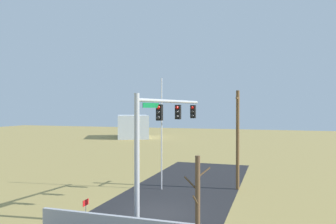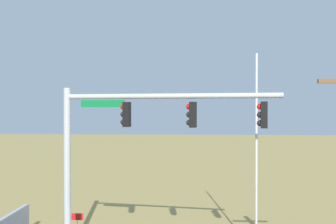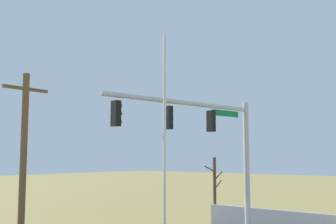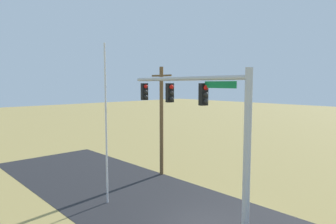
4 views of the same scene
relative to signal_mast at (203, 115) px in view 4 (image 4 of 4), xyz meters
name	(u,v)px [view 4 (image 4 of 4)]	position (x,y,z in m)	size (l,w,h in m)	color
road_surface	(145,201)	(-3.94, -0.06, -5.04)	(28.00, 8.00, 0.01)	#232326
signal_mast	(203,115)	(0.00, 0.00, 0.00)	(8.38, 1.57, 6.98)	#B2B5BA
flagpole	(106,125)	(-5.19, -1.67, -0.81)	(0.10, 0.10, 8.48)	silver
utility_pole	(161,119)	(-6.96, 3.85, -1.12)	(1.90, 0.26, 7.53)	brown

